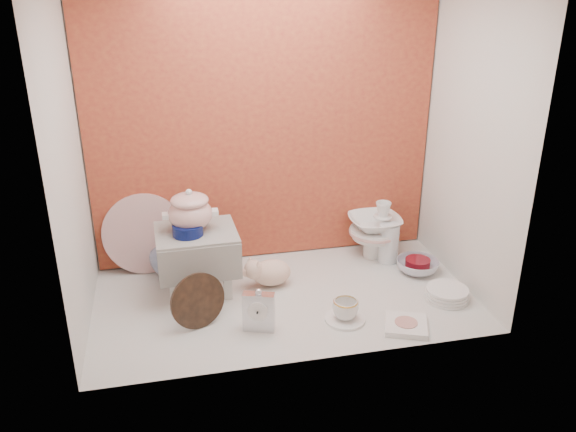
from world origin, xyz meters
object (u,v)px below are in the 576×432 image
object	(u,v)px
blue_white_vase	(172,252)
gold_rim_teacup	(345,309)
plush_pig	(271,272)
step_stool	(198,261)
mantel_clock	(259,310)
floral_platter	(144,234)
crystal_bowl	(417,266)
porcelain_tower	(374,229)
soup_tureen	(190,210)
dinner_plate_stack	(447,294)

from	to	relation	value
blue_white_vase	gold_rim_teacup	world-z (taller)	blue_white_vase
plush_pig	gold_rim_teacup	bearing A→B (deg)	-41.23
blue_white_vase	plush_pig	size ratio (longest dim) A/B	0.98
step_stool	gold_rim_teacup	world-z (taller)	step_stool
mantel_clock	gold_rim_teacup	size ratio (longest dim) A/B	1.74
floral_platter	mantel_clock	world-z (taller)	floral_platter
gold_rim_teacup	mantel_clock	bearing A→B (deg)	178.61
gold_rim_teacup	crystal_bowl	bearing A→B (deg)	35.25
porcelain_tower	gold_rim_teacup	bearing A→B (deg)	-120.50
blue_white_vase	porcelain_tower	distance (m)	1.09
floral_platter	blue_white_vase	distance (m)	0.17
plush_pig	crystal_bowl	world-z (taller)	plush_pig
soup_tureen	plush_pig	distance (m)	0.52
blue_white_vase	plush_pig	distance (m)	0.53
step_stool	gold_rim_teacup	distance (m)	0.75
soup_tureen	gold_rim_teacup	xyz separation A→B (m)	(0.64, -0.43, -0.37)
floral_platter	dinner_plate_stack	bearing A→B (deg)	-23.65
mantel_clock	plush_pig	size ratio (longest dim) A/B	0.81
floral_platter	blue_white_vase	bearing A→B (deg)	-26.28
porcelain_tower	blue_white_vase	bearing A→B (deg)	178.30
soup_tureen	mantel_clock	distance (m)	0.58
mantel_clock	crystal_bowl	world-z (taller)	mantel_clock
step_stool	soup_tureen	xyz separation A→B (m)	(-0.02, 0.01, 0.27)
gold_rim_teacup	porcelain_tower	size ratio (longest dim) A/B	0.36
soup_tureen	blue_white_vase	distance (m)	0.37
floral_platter	mantel_clock	xyz separation A→B (m)	(0.48, -0.68, -0.11)
plush_pig	dinner_plate_stack	world-z (taller)	plush_pig
blue_white_vase	dinner_plate_stack	world-z (taller)	blue_white_vase
gold_rim_teacup	porcelain_tower	xyz separation A→B (m)	(0.35, 0.59, 0.10)
crystal_bowl	porcelain_tower	size ratio (longest dim) A/B	0.69
plush_pig	porcelain_tower	size ratio (longest dim) A/B	0.78
soup_tureen	floral_platter	distance (m)	0.41
soup_tureen	porcelain_tower	bearing A→B (deg)	9.29
soup_tureen	porcelain_tower	world-z (taller)	soup_tureen
plush_pig	blue_white_vase	bearing A→B (deg)	168.34
soup_tureen	floral_platter	bearing A→B (deg)	131.76
dinner_plate_stack	mantel_clock	bearing A→B (deg)	-176.19
dinner_plate_stack	porcelain_tower	xyz separation A→B (m)	(-0.19, 0.52, 0.13)
blue_white_vase	porcelain_tower	size ratio (longest dim) A/B	0.76
plush_pig	dinner_plate_stack	bearing A→B (deg)	-7.16
step_stool	dinner_plate_stack	world-z (taller)	step_stool
porcelain_tower	soup_tureen	bearing A→B (deg)	-170.71
mantel_clock	plush_pig	xyz separation A→B (m)	(0.13, 0.38, -0.03)
step_stool	floral_platter	distance (m)	0.37
floral_platter	mantel_clock	size ratio (longest dim) A/B	2.09
step_stool	floral_platter	world-z (taller)	floral_platter
dinner_plate_stack	porcelain_tower	bearing A→B (deg)	109.76
floral_platter	blue_white_vase	size ratio (longest dim) A/B	1.74
dinner_plate_stack	blue_white_vase	bearing A→B (deg)	156.63
mantel_clock	porcelain_tower	distance (m)	0.94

